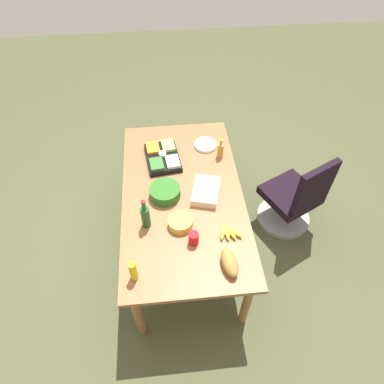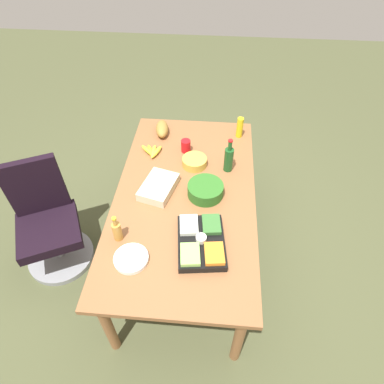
# 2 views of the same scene
# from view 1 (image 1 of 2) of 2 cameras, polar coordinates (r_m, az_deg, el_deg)

# --- Properties ---
(ground_plane) EXTENTS (10.00, 10.00, 0.00)m
(ground_plane) POSITION_cam_1_polar(r_m,az_deg,el_deg) (3.58, -1.34, -8.09)
(ground_plane) COLOR #494E30
(conference_table) EXTENTS (1.93, 1.05, 0.74)m
(conference_table) POSITION_cam_1_polar(r_m,az_deg,el_deg) (3.04, -1.57, -1.19)
(conference_table) COLOR brown
(conference_table) RESTS_ON ground
(office_chair) EXTENTS (0.64, 0.64, 0.96)m
(office_chair) POSITION_cam_1_polar(r_m,az_deg,el_deg) (3.58, 16.57, -1.43)
(office_chair) COLOR gray
(office_chair) RESTS_ON ground
(chip_bowl) EXTENTS (0.22, 0.22, 0.07)m
(chip_bowl) POSITION_cam_1_polar(r_m,az_deg,el_deg) (2.75, -1.94, -5.10)
(chip_bowl) COLOR gold
(chip_bowl) RESTS_ON conference_table
(bread_loaf) EXTENTS (0.25, 0.14, 0.10)m
(bread_loaf) POSITION_cam_1_polar(r_m,az_deg,el_deg) (2.55, 6.29, -11.66)
(bread_loaf) COLOR olive
(bread_loaf) RESTS_ON conference_table
(mustard_bottle) EXTENTS (0.06, 0.06, 0.19)m
(mustard_bottle) POSITION_cam_1_polar(r_m,az_deg,el_deg) (2.49, -9.82, -12.83)
(mustard_bottle) COLOR yellow
(mustard_bottle) RESTS_ON conference_table
(paper_plate_stack) EXTENTS (0.26, 0.26, 0.03)m
(paper_plate_stack) POSITION_cam_1_polar(r_m,az_deg,el_deg) (3.42, 2.27, 7.87)
(paper_plate_stack) COLOR white
(paper_plate_stack) RESTS_ON conference_table
(veggie_tray) EXTENTS (0.45, 0.35, 0.09)m
(veggie_tray) POSITION_cam_1_polar(r_m,az_deg,el_deg) (3.27, -4.91, 5.87)
(veggie_tray) COLOR black
(veggie_tray) RESTS_ON conference_table
(sheet_cake) EXTENTS (0.37, 0.30, 0.07)m
(sheet_cake) POSITION_cam_1_polar(r_m,az_deg,el_deg) (2.96, 2.33, 0.15)
(sheet_cake) COLOR beige
(sheet_cake) RESTS_ON conference_table
(salad_bowl) EXTENTS (0.34, 0.34, 0.09)m
(salad_bowl) POSITION_cam_1_polar(r_m,az_deg,el_deg) (2.94, -4.54, -0.01)
(salad_bowl) COLOR #2C6721
(salad_bowl) RESTS_ON conference_table
(dressing_bottle) EXTENTS (0.07, 0.07, 0.21)m
(dressing_bottle) POSITION_cam_1_polar(r_m,az_deg,el_deg) (3.28, 4.75, 7.00)
(dressing_bottle) COLOR #BA8739
(dressing_bottle) RESTS_ON conference_table
(wine_bottle) EXTENTS (0.08, 0.08, 0.30)m
(wine_bottle) POSITION_cam_1_polar(r_m,az_deg,el_deg) (2.71, -7.78, -4.02)
(wine_bottle) COLOR #1C4E20
(wine_bottle) RESTS_ON conference_table
(red_solo_cup) EXTENTS (0.10, 0.10, 0.11)m
(red_solo_cup) POSITION_cam_1_polar(r_m,az_deg,el_deg) (2.64, 0.27, -7.72)
(red_solo_cup) COLOR red
(red_solo_cup) RESTS_ON conference_table
(banana_bunch) EXTENTS (0.18, 0.20, 0.04)m
(banana_bunch) POSITION_cam_1_polar(r_m,az_deg,el_deg) (2.73, 6.10, -6.52)
(banana_bunch) COLOR yellow
(banana_bunch) RESTS_ON conference_table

